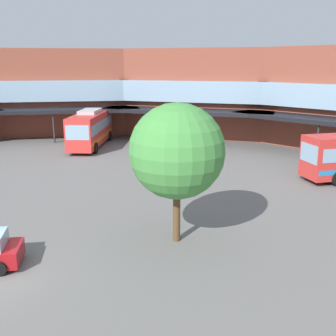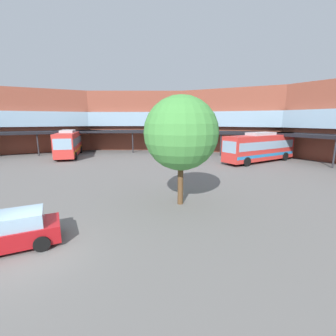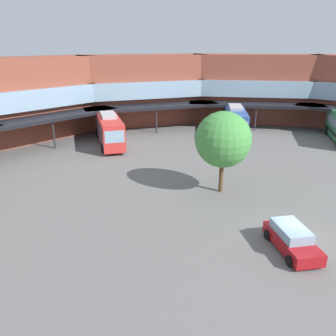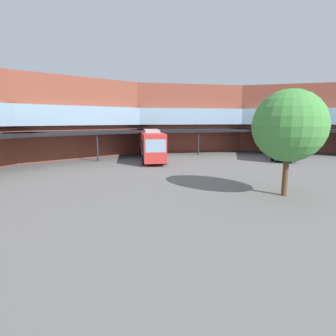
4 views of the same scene
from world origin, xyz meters
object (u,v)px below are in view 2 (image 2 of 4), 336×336
Objects in this scene: plaza_tree at (181,133)px; parked_car at (4,232)px; bus_0 at (260,147)px; bus_1 at (69,143)px.

parked_car is at bearing -117.67° from plaza_tree.
bus_0 is 19.30m from plaza_tree.
bus_1 is 1.39× the size of plaza_tree.
parked_car is (18.73, -19.33, -1.25)m from bus_1.
plaza_tree reaches higher than parked_car.
bus_0 is 28.22m from parked_car.
bus_1 is at bearing 154.60° from plaza_tree.
parked_car is at bearing 2.51° from bus_1.
bus_1 is at bearing -99.21° from parked_car.
parked_car is 10.18m from plaza_tree.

